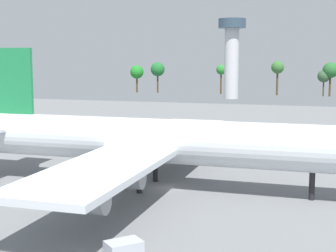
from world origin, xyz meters
TOP-DOWN VIEW (x-y plane):
  - ground_plane at (0.00, 0.00)m, footprint 245.38×245.38m
  - cargo_airplane at (-0.39, 0.00)m, footprint 61.35×55.03m
  - pushback_tractor at (-17.82, 28.05)m, footprint 3.99×4.35m
  - cargo_container_aft at (3.45, -23.61)m, footprint 3.44×3.49m
  - control_tower at (-18.34, 147.25)m, footprint 11.21×11.21m
  - tree_line_backdrop at (-12.68, 172.45)m, footprint 113.81×6.84m

SIDE VIEW (x-z plane):
  - ground_plane at x=0.00m, z-range 0.00..0.00m
  - cargo_container_aft at x=3.45m, z-range 0.00..1.68m
  - pushback_tractor at x=-17.82m, z-range 0.02..2.24m
  - cargo_airplane at x=-0.39m, z-range -2.99..15.21m
  - tree_line_backdrop at x=-12.68m, z-range 2.68..18.14m
  - control_tower at x=-18.34m, z-range 3.38..36.07m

